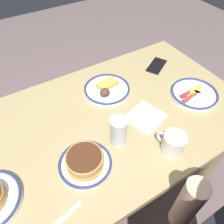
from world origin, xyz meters
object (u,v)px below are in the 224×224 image
plate_near_main (107,89)px  cell_phone (157,66)px  drinking_glass (118,132)px  fork_near (57,224)px  plate_far_side (194,93)px  paper_napkin (145,117)px  plate_center_pancakes (85,162)px  coffee_mug (173,143)px

plate_near_main → cell_phone: size_ratio=1.59×
drinking_glass → cell_phone: 0.56m
drinking_glass → fork_near: 0.37m
plate_far_side → fork_near: size_ratio=1.18×
plate_far_side → cell_phone: 0.28m
paper_napkin → plate_far_side: bearing=178.0°
plate_center_pancakes → fork_near: plate_center_pancakes is taller
cell_phone → fork_near: (0.79, 0.48, -0.00)m
plate_near_main → drinking_glass: size_ratio=1.77×
coffee_mug → paper_napkin: size_ratio=0.76×
fork_near → cell_phone: bearing=-148.4°
cell_phone → fork_near: size_ratio=0.75×
coffee_mug → drinking_glass: 0.21m
plate_center_pancakes → coffee_mug: (-0.32, 0.11, 0.02)m
paper_napkin → fork_near: size_ratio=0.79×
drinking_glass → plate_far_side: bearing=-175.5°
drinking_glass → cell_phone: (-0.46, -0.32, -0.05)m
cell_phone → paper_napkin: bearing=14.1°
drinking_glass → fork_near: size_ratio=0.67×
plate_near_main → paper_napkin: plate_near_main is taller
cell_phone → coffee_mug: bearing=27.2°
plate_center_pancakes → drinking_glass: drinking_glass is taller
coffee_mug → drinking_glass: size_ratio=0.89×
plate_near_main → coffee_mug: 0.43m
plate_center_pancakes → coffee_mug: bearing=160.9°
drinking_glass → plate_near_main: bearing=-111.6°
plate_near_main → plate_center_pancakes: size_ratio=1.14×
plate_far_side → fork_near: 0.82m
plate_far_side → cell_phone: plate_far_side is taller
drinking_glass → fork_near: bearing=26.8°
plate_far_side → cell_phone: bearing=-89.4°
drinking_glass → cell_phone: bearing=-145.2°
plate_center_pancakes → drinking_glass: (-0.16, -0.03, 0.03)m
fork_near → plate_near_main: bearing=-134.6°
plate_near_main → coffee_mug: size_ratio=2.00×
plate_near_main → plate_far_side: bearing=144.9°
drinking_glass → coffee_mug: bearing=137.8°
plate_near_main → coffee_mug: coffee_mug is taller
drinking_glass → paper_napkin: bearing=-164.9°
plate_center_pancakes → coffee_mug: 0.34m
plate_near_main → cell_phone: plate_near_main is taller
plate_near_main → paper_napkin: bearing=104.5°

